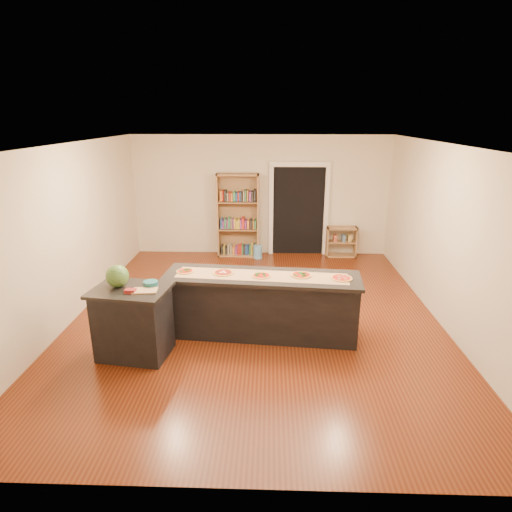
{
  "coord_description": "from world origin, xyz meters",
  "views": [
    {
      "loc": [
        0.22,
        -6.5,
        3.22
      ],
      "look_at": [
        0.0,
        0.2,
        1.0
      ],
      "focal_mm": 30.0,
      "sensor_mm": 36.0,
      "label": 1
    }
  ],
  "objects_px": {
    "kitchen_island": "(262,305)",
    "watermelon": "(117,276)",
    "side_counter": "(133,322)",
    "bookshelf": "(238,216)",
    "low_shelf": "(341,242)",
    "waste_bin": "(258,252)"
  },
  "relations": [
    {
      "from": "kitchen_island",
      "to": "side_counter",
      "type": "xyz_separation_m",
      "value": [
        -1.76,
        -0.66,
        0.02
      ]
    },
    {
      "from": "bookshelf",
      "to": "low_shelf",
      "type": "distance_m",
      "value": 2.52
    },
    {
      "from": "waste_bin",
      "to": "watermelon",
      "type": "height_order",
      "value": "watermelon"
    },
    {
      "from": "kitchen_island",
      "to": "side_counter",
      "type": "height_order",
      "value": "side_counter"
    },
    {
      "from": "side_counter",
      "to": "low_shelf",
      "type": "bearing_deg",
      "value": 60.07
    },
    {
      "from": "side_counter",
      "to": "waste_bin",
      "type": "height_order",
      "value": "side_counter"
    },
    {
      "from": "side_counter",
      "to": "kitchen_island",
      "type": "bearing_deg",
      "value": 28.89
    },
    {
      "from": "kitchen_island",
      "to": "side_counter",
      "type": "bearing_deg",
      "value": -154.29
    },
    {
      "from": "watermelon",
      "to": "side_counter",
      "type": "bearing_deg",
      "value": -19.49
    },
    {
      "from": "side_counter",
      "to": "low_shelf",
      "type": "distance_m",
      "value": 5.78
    },
    {
      "from": "bookshelf",
      "to": "watermelon",
      "type": "height_order",
      "value": "bookshelf"
    },
    {
      "from": "bookshelf",
      "to": "watermelon",
      "type": "relative_size",
      "value": 6.35
    },
    {
      "from": "low_shelf",
      "to": "watermelon",
      "type": "bearing_deg",
      "value": -129.89
    },
    {
      "from": "bookshelf",
      "to": "waste_bin",
      "type": "bearing_deg",
      "value": -23.04
    },
    {
      "from": "waste_bin",
      "to": "side_counter",
      "type": "bearing_deg",
      "value": -110.21
    },
    {
      "from": "low_shelf",
      "to": "waste_bin",
      "type": "height_order",
      "value": "low_shelf"
    },
    {
      "from": "watermelon",
      "to": "kitchen_island",
      "type": "bearing_deg",
      "value": 17.22
    },
    {
      "from": "low_shelf",
      "to": "waste_bin",
      "type": "relative_size",
      "value": 2.34
    },
    {
      "from": "kitchen_island",
      "to": "watermelon",
      "type": "xyz_separation_m",
      "value": [
        -1.94,
        -0.6,
        0.67
      ]
    },
    {
      "from": "kitchen_island",
      "to": "bookshelf",
      "type": "xyz_separation_m",
      "value": [
        -0.63,
        3.87,
        0.49
      ]
    },
    {
      "from": "kitchen_island",
      "to": "low_shelf",
      "type": "distance_m",
      "value": 4.29
    },
    {
      "from": "kitchen_island",
      "to": "low_shelf",
      "type": "xyz_separation_m",
      "value": [
        1.81,
        3.89,
        -0.13
      ]
    }
  ]
}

